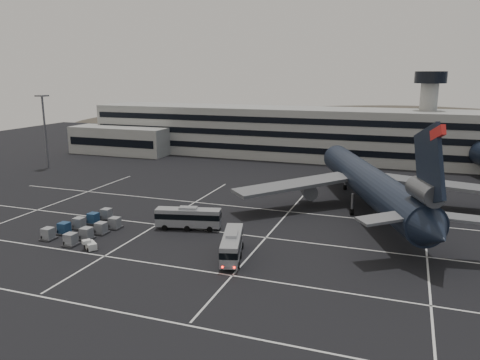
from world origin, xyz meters
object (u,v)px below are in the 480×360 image
at_px(trijet_main, 369,183).
at_px(bus_near, 232,244).
at_px(bus_far, 188,217).
at_px(uld_cluster, 86,227).

distance_m(trijet_main, bus_near, 31.18).
height_order(bus_near, bus_far, bus_far).
bearing_deg(trijet_main, bus_near, -140.07).
xyz_separation_m(trijet_main, uld_cluster, (-39.36, -25.15, -4.39)).
xyz_separation_m(bus_near, bus_far, (-10.43, 8.61, 0.04)).
relative_size(bus_near, uld_cluster, 0.70).
relative_size(trijet_main, uld_cluster, 3.85).
height_order(trijet_main, bus_far, trijet_main).
height_order(bus_near, uld_cluster, bus_near).
distance_m(trijet_main, uld_cluster, 46.91).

